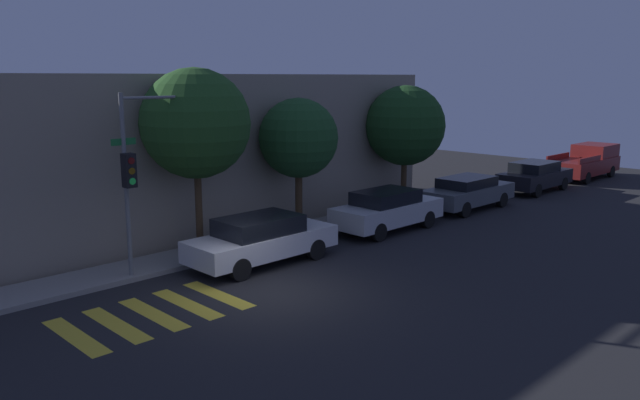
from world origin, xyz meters
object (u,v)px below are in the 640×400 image
at_px(sedan_tail_of_row, 535,176).
at_px(tree_near_corner, 196,124).
at_px(tree_midblock, 298,138).
at_px(traffic_light_pole, 142,156).
at_px(tree_far_end, 405,126).
at_px(sedan_far_end, 468,192).
at_px(sedan_middle, 387,210).
at_px(pickup_truck, 586,162).
at_px(sedan_near_corner, 261,239).

bearing_deg(sedan_tail_of_row, tree_near_corner, 173.11).
bearing_deg(tree_midblock, sedan_tail_of_row, -9.00).
xyz_separation_m(traffic_light_pole, tree_far_end, (12.53, 0.87, 0.09)).
bearing_deg(sedan_far_end, tree_far_end, 126.57).
height_order(sedan_middle, pickup_truck, pickup_truck).
xyz_separation_m(sedan_tail_of_row, tree_midblock, (-13.52, 2.14, 2.58)).
bearing_deg(pickup_truck, sedan_tail_of_row, 180.00).
bearing_deg(tree_near_corner, sedan_near_corner, -71.36).
relative_size(sedan_far_end, sedan_tail_of_row, 1.05).
height_order(sedan_far_end, tree_midblock, tree_midblock).
xyz_separation_m(sedan_far_end, sedan_tail_of_row, (5.91, 0.00, 0.03)).
relative_size(sedan_far_end, tree_midblock, 0.98).
distance_m(sedan_far_end, tree_midblock, 8.33).
bearing_deg(traffic_light_pole, tree_midblock, 7.64).
distance_m(traffic_light_pole, tree_near_corner, 2.56).
bearing_deg(tree_near_corner, sedan_far_end, -10.27).
bearing_deg(sedan_middle, sedan_near_corner, 180.00).
xyz_separation_m(sedan_tail_of_row, tree_far_end, (-7.49, 2.14, 2.70)).
bearing_deg(tree_midblock, sedan_far_end, -15.70).
distance_m(tree_near_corner, tree_midblock, 4.26).
relative_size(tree_midblock, tree_far_end, 0.93).
bearing_deg(tree_midblock, sedan_middle, -42.44).
relative_size(sedan_tail_of_row, tree_near_corner, 0.77).
distance_m(traffic_light_pole, pickup_truck, 26.09).
distance_m(sedan_middle, tree_near_corner, 7.63).
relative_size(sedan_near_corner, tree_far_end, 0.90).
bearing_deg(sedan_far_end, sedan_middle, 180.00).
relative_size(sedan_tail_of_row, tree_far_end, 0.86).
bearing_deg(tree_far_end, pickup_truck, -9.07).
bearing_deg(tree_near_corner, tree_midblock, 0.00).
height_order(pickup_truck, tree_near_corner, tree_near_corner).
bearing_deg(tree_far_end, sedan_near_corner, -167.30).
distance_m(sedan_tail_of_row, pickup_truck, 5.91).
height_order(traffic_light_pole, sedan_middle, traffic_light_pole).
xyz_separation_m(sedan_near_corner, sedan_far_end, (11.09, -0.00, -0.02)).
bearing_deg(tree_midblock, tree_far_end, 0.00).
distance_m(sedan_middle, tree_far_end, 5.04).
xyz_separation_m(sedan_near_corner, tree_far_end, (9.50, 2.14, 2.70)).
xyz_separation_m(traffic_light_pole, sedan_far_end, (14.12, -1.27, -2.64)).
height_order(tree_near_corner, tree_midblock, tree_near_corner).
distance_m(sedan_near_corner, tree_near_corner, 4.01).
distance_m(pickup_truck, tree_far_end, 13.82).
relative_size(traffic_light_pole, tree_far_end, 0.99).
distance_m(pickup_truck, tree_midblock, 19.71).
bearing_deg(sedan_far_end, traffic_light_pole, 174.86).
bearing_deg(sedan_far_end, tree_near_corner, 169.73).
bearing_deg(tree_far_end, sedan_tail_of_row, -15.94).
relative_size(sedan_near_corner, pickup_truck, 0.89).
distance_m(sedan_near_corner, sedan_middle, 5.82).
bearing_deg(sedan_middle, tree_midblock, 137.56).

